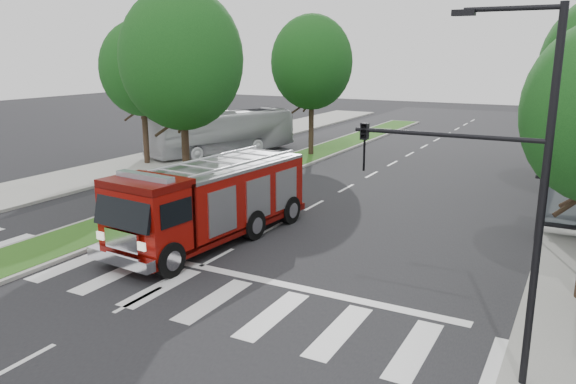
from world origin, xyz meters
name	(u,v)px	position (x,y,z in m)	size (l,w,h in m)	color
ground	(217,258)	(0.00, 0.00, 0.00)	(140.00, 140.00, 0.00)	black
sidewalk_left	(119,168)	(-14.50, 10.00, 0.07)	(5.00, 80.00, 0.15)	gray
median	(298,159)	(-6.00, 18.00, 0.08)	(3.00, 50.00, 0.15)	gray
tree_median_near	(182,59)	(-6.00, 6.00, 6.81)	(5.80, 5.80, 10.16)	black
tree_median_far	(312,62)	(-6.00, 20.00, 6.49)	(5.60, 5.60, 9.72)	black
tree_left_mid	(142,69)	(-14.00, 12.00, 6.16)	(5.20, 5.20, 9.16)	black
streetlight_right_near	(498,174)	(9.61, -3.50, 4.67)	(4.08, 0.22, 8.00)	black
streetlight_right_far	(575,101)	(10.35, 20.00, 4.48)	(2.11, 0.20, 8.00)	black
fire_engine	(212,202)	(-1.25, 1.52, 1.55)	(3.60, 9.53, 3.23)	#4E0704
city_bus	(223,132)	(-12.00, 17.82, 1.58)	(2.65, 11.33, 3.16)	silver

